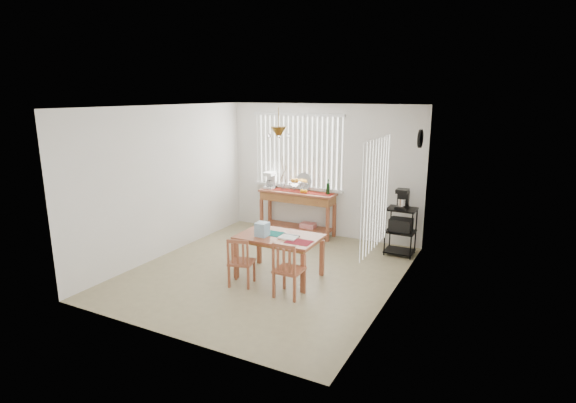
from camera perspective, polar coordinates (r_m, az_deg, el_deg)
The scene contains 10 objects.
ground at distance 7.32m, azimuth -2.71°, elevation -8.88°, with size 4.00×4.50×0.01m, color tan.
room_shell at distance 6.86m, azimuth -2.77°, elevation 4.36°, with size 4.20×4.70×2.70m.
sideboard at distance 9.00m, azimuth 1.24°, elevation -0.09°, with size 1.57×0.44×0.88m.
sideboard_items at distance 9.05m, azimuth -0.23°, elevation 2.33°, with size 1.49×0.37×0.68m.
wire_cart at distance 8.13m, azimuth 14.13°, elevation -3.13°, with size 0.50×0.40×0.84m.
cart_items at distance 8.01m, azimuth 14.35°, elevation 0.29°, with size 0.20×0.24×0.35m.
dining_table at distance 6.91m, azimuth -1.12°, elevation -4.96°, with size 1.25×0.81×0.67m.
table_items at distance 6.83m, azimuth -2.45°, elevation -3.82°, with size 0.95×0.44×0.21m.
chair_left at distance 6.71m, azimuth -6.01°, elevation -7.66°, with size 0.42×0.42×0.75m.
chair_right at distance 6.31m, azimuth 0.01°, elevation -8.69°, with size 0.38×0.38×0.81m.
Camera 1 is at (3.40, -5.84, 2.79)m, focal length 28.00 mm.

